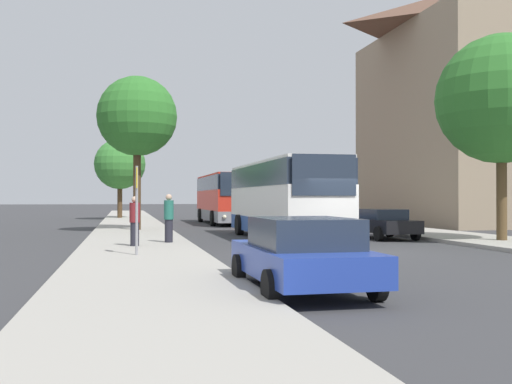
{
  "coord_description": "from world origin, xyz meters",
  "views": [
    {
      "loc": [
        -7.49,
        -19.11,
        1.83
      ],
      "look_at": [
        -0.3,
        13.38,
        2.14
      ],
      "focal_mm": 42.0,
      "sensor_mm": 36.0,
      "label": 1
    }
  ],
  "objects_px": {
    "bus_stop_sign": "(137,200)",
    "bus_front": "(283,198)",
    "parked_car_left_curb": "(302,253)",
    "tree_left_far": "(137,117)",
    "tree_left_near": "(120,164)",
    "parked_car_right_near": "(384,223)",
    "pedestrian_waiting_far": "(169,218)",
    "tree_right_near": "(501,99)",
    "bus_middle": "(225,198)",
    "pedestrian_waiting_near": "(135,221)"
  },
  "relations": [
    {
      "from": "bus_stop_sign",
      "to": "pedestrian_waiting_far",
      "type": "bearing_deg",
      "value": 74.87
    },
    {
      "from": "pedestrian_waiting_near",
      "to": "tree_left_near",
      "type": "height_order",
      "value": "tree_left_near"
    },
    {
      "from": "bus_middle",
      "to": "parked_car_left_curb",
      "type": "height_order",
      "value": "bus_middle"
    },
    {
      "from": "parked_car_left_curb",
      "to": "tree_left_far",
      "type": "bearing_deg",
      "value": 96.98
    },
    {
      "from": "bus_middle",
      "to": "tree_left_near",
      "type": "xyz_separation_m",
      "value": [
        -7.22,
        9.65,
        2.79
      ]
    },
    {
      "from": "tree_right_near",
      "to": "bus_front",
      "type": "bearing_deg",
      "value": 150.63
    },
    {
      "from": "pedestrian_waiting_far",
      "to": "parked_car_right_near",
      "type": "bearing_deg",
      "value": -158.83
    },
    {
      "from": "parked_car_left_curb",
      "to": "pedestrian_waiting_near",
      "type": "xyz_separation_m",
      "value": [
        -3.01,
        10.03,
        0.27
      ]
    },
    {
      "from": "tree_left_near",
      "to": "tree_right_near",
      "type": "bearing_deg",
      "value": -63.57
    },
    {
      "from": "parked_car_left_curb",
      "to": "parked_car_right_near",
      "type": "bearing_deg",
      "value": 59.28
    },
    {
      "from": "pedestrian_waiting_far",
      "to": "bus_middle",
      "type": "bearing_deg",
      "value": -96.32
    },
    {
      "from": "bus_stop_sign",
      "to": "pedestrian_waiting_near",
      "type": "xyz_separation_m",
      "value": [
        0.0,
        3.3,
        -0.75
      ]
    },
    {
      "from": "bus_front",
      "to": "parked_car_left_curb",
      "type": "distance_m",
      "value": 14.66
    },
    {
      "from": "tree_left_near",
      "to": "tree_left_far",
      "type": "height_order",
      "value": "tree_left_far"
    },
    {
      "from": "bus_front",
      "to": "bus_stop_sign",
      "type": "bearing_deg",
      "value": -130.78
    },
    {
      "from": "bus_front",
      "to": "parked_car_right_near",
      "type": "relative_size",
      "value": 2.86
    },
    {
      "from": "tree_left_near",
      "to": "bus_stop_sign",
      "type": "bearing_deg",
      "value": -88.8
    },
    {
      "from": "bus_middle",
      "to": "parked_car_left_curb",
      "type": "bearing_deg",
      "value": -96.34
    },
    {
      "from": "tree_right_near",
      "to": "parked_car_left_curb",
      "type": "bearing_deg",
      "value": -138.77
    },
    {
      "from": "bus_front",
      "to": "parked_car_left_curb",
      "type": "relative_size",
      "value": 2.55
    },
    {
      "from": "tree_left_near",
      "to": "tree_right_near",
      "type": "height_order",
      "value": "tree_right_near"
    },
    {
      "from": "bus_front",
      "to": "parked_car_left_curb",
      "type": "bearing_deg",
      "value": -103.62
    },
    {
      "from": "tree_left_far",
      "to": "tree_right_near",
      "type": "bearing_deg",
      "value": -38.28
    },
    {
      "from": "pedestrian_waiting_far",
      "to": "tree_right_near",
      "type": "distance_m",
      "value": 13.86
    },
    {
      "from": "bus_middle",
      "to": "parked_car_left_curb",
      "type": "xyz_separation_m",
      "value": [
        -3.51,
        -30.21,
        -1.07
      ]
    },
    {
      "from": "bus_front",
      "to": "pedestrian_waiting_near",
      "type": "bearing_deg",
      "value": -147.06
    },
    {
      "from": "tree_right_near",
      "to": "tree_left_near",
      "type": "bearing_deg",
      "value": 116.43
    },
    {
      "from": "bus_front",
      "to": "parked_car_right_near",
      "type": "xyz_separation_m",
      "value": [
        4.45,
        -0.73,
        -1.1
      ]
    },
    {
      "from": "bus_front",
      "to": "tree_left_far",
      "type": "bearing_deg",
      "value": 132.84
    },
    {
      "from": "parked_car_left_curb",
      "to": "pedestrian_waiting_near",
      "type": "relative_size",
      "value": 2.57
    },
    {
      "from": "bus_front",
      "to": "parked_car_right_near",
      "type": "height_order",
      "value": "bus_front"
    },
    {
      "from": "tree_left_far",
      "to": "tree_right_near",
      "type": "relative_size",
      "value": 0.99
    },
    {
      "from": "parked_car_left_curb",
      "to": "tree_right_near",
      "type": "height_order",
      "value": "tree_right_near"
    },
    {
      "from": "tree_left_far",
      "to": "parked_car_left_curb",
      "type": "bearing_deg",
      "value": -82.6
    },
    {
      "from": "pedestrian_waiting_near",
      "to": "parked_car_right_near",
      "type": "bearing_deg",
      "value": 176.16
    },
    {
      "from": "parked_car_left_curb",
      "to": "tree_left_near",
      "type": "bearing_deg",
      "value": 94.89
    },
    {
      "from": "bus_middle",
      "to": "pedestrian_waiting_near",
      "type": "bearing_deg",
      "value": -107.63
    },
    {
      "from": "bus_stop_sign",
      "to": "bus_front",
      "type": "bearing_deg",
      "value": 49.26
    },
    {
      "from": "parked_car_left_curb",
      "to": "tree_left_near",
      "type": "relative_size",
      "value": 0.67
    },
    {
      "from": "parked_car_left_curb",
      "to": "tree_left_far",
      "type": "distance_m",
      "value": 21.66
    },
    {
      "from": "bus_front",
      "to": "tree_left_near",
      "type": "bearing_deg",
      "value": 105.51
    },
    {
      "from": "parked_car_right_near",
      "to": "pedestrian_waiting_far",
      "type": "bearing_deg",
      "value": 10.48
    },
    {
      "from": "bus_middle",
      "to": "parked_car_right_near",
      "type": "xyz_separation_m",
      "value": [
        4.36,
        -16.73,
        -1.12
      ]
    },
    {
      "from": "bus_front",
      "to": "bus_middle",
      "type": "height_order",
      "value": "bus_middle"
    },
    {
      "from": "bus_front",
      "to": "bus_stop_sign",
      "type": "xyz_separation_m",
      "value": [
        -6.45,
        -7.48,
        -0.03
      ]
    },
    {
      "from": "bus_stop_sign",
      "to": "tree_right_near",
      "type": "distance_m",
      "value": 15.09
    },
    {
      "from": "pedestrian_waiting_far",
      "to": "tree_left_near",
      "type": "bearing_deg",
      "value": -76.71
    },
    {
      "from": "bus_front",
      "to": "pedestrian_waiting_near",
      "type": "xyz_separation_m",
      "value": [
        -6.44,
        -4.18,
        -0.78
      ]
    },
    {
      "from": "bus_stop_sign",
      "to": "tree_left_far",
      "type": "height_order",
      "value": "tree_left_far"
    },
    {
      "from": "tree_left_near",
      "to": "parked_car_right_near",
      "type": "bearing_deg",
      "value": -66.29
    }
  ]
}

